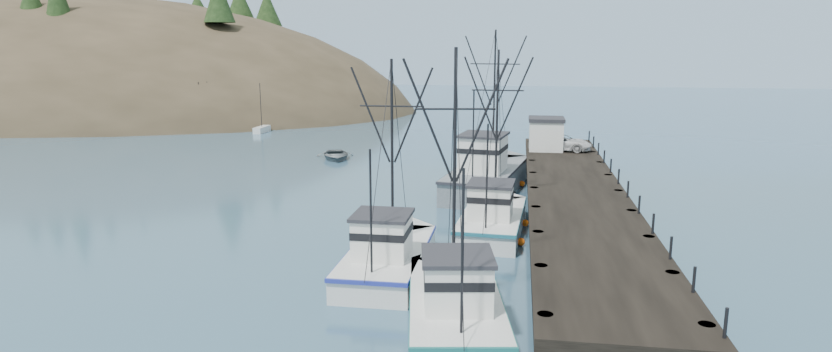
{
  "coord_description": "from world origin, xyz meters",
  "views": [
    {
      "loc": [
        10.32,
        -25.05,
        11.0
      ],
      "look_at": [
        3.76,
        15.97,
        2.5
      ],
      "focal_mm": 28.0,
      "sensor_mm": 36.0,
      "label": 1
    }
  ],
  "objects_px": {
    "trawler_near": "(454,301)",
    "trawler_far": "(493,218)",
    "work_vessel": "(488,174)",
    "pier": "(576,194)",
    "trawler_mid": "(389,255)",
    "motorboat": "(336,159)",
    "pickup_truck": "(562,142)",
    "pier_shed": "(546,133)"
  },
  "relations": [
    {
      "from": "pier",
      "to": "trawler_far",
      "type": "relative_size",
      "value": 4.0
    },
    {
      "from": "work_vessel",
      "to": "pickup_truck",
      "type": "xyz_separation_m",
      "value": [
        5.88,
        7.52,
        1.47
      ]
    },
    {
      "from": "trawler_near",
      "to": "motorboat",
      "type": "height_order",
      "value": "trawler_near"
    },
    {
      "from": "trawler_near",
      "to": "motorboat",
      "type": "relative_size",
      "value": 2.16
    },
    {
      "from": "pickup_truck",
      "to": "motorboat",
      "type": "bearing_deg",
      "value": 91.58
    },
    {
      "from": "trawler_near",
      "to": "motorboat",
      "type": "distance_m",
      "value": 38.7
    },
    {
      "from": "work_vessel",
      "to": "pier",
      "type": "bearing_deg",
      "value": -52.58
    },
    {
      "from": "work_vessel",
      "to": "motorboat",
      "type": "bearing_deg",
      "value": 143.37
    },
    {
      "from": "work_vessel",
      "to": "pickup_truck",
      "type": "distance_m",
      "value": 9.66
    },
    {
      "from": "trawler_near",
      "to": "work_vessel",
      "type": "xyz_separation_m",
      "value": [
        0.16,
        24.17,
        0.41
      ]
    },
    {
      "from": "trawler_far",
      "to": "motorboat",
      "type": "bearing_deg",
      "value": 125.63
    },
    {
      "from": "trawler_mid",
      "to": "pier",
      "type": "bearing_deg",
      "value": 48.81
    },
    {
      "from": "work_vessel",
      "to": "trawler_mid",
      "type": "bearing_deg",
      "value": -101.77
    },
    {
      "from": "pier",
      "to": "pickup_truck",
      "type": "height_order",
      "value": "pickup_truck"
    },
    {
      "from": "work_vessel",
      "to": "pier_shed",
      "type": "relative_size",
      "value": 4.6
    },
    {
      "from": "trawler_mid",
      "to": "trawler_far",
      "type": "distance_m",
      "value": 9.07
    },
    {
      "from": "trawler_mid",
      "to": "motorboat",
      "type": "height_order",
      "value": "trawler_mid"
    },
    {
      "from": "pier",
      "to": "trawler_near",
      "type": "bearing_deg",
      "value": -110.09
    },
    {
      "from": "pier_shed",
      "to": "pickup_truck",
      "type": "relative_size",
      "value": 0.64
    },
    {
      "from": "trawler_near",
      "to": "pickup_truck",
      "type": "relative_size",
      "value": 2.25
    },
    {
      "from": "pier",
      "to": "pier_shed",
      "type": "height_order",
      "value": "pier_shed"
    },
    {
      "from": "trawler_far",
      "to": "motorboat",
      "type": "relative_size",
      "value": 2.12
    },
    {
      "from": "pier_shed",
      "to": "pickup_truck",
      "type": "distance_m",
      "value": 1.56
    },
    {
      "from": "work_vessel",
      "to": "motorboat",
      "type": "distance_m",
      "value": 19.17
    },
    {
      "from": "pier",
      "to": "trawler_near",
      "type": "xyz_separation_m",
      "value": [
        -6.03,
        -16.5,
        -0.87
      ]
    },
    {
      "from": "trawler_far",
      "to": "trawler_mid",
      "type": "bearing_deg",
      "value": -121.65
    },
    {
      "from": "trawler_near",
      "to": "trawler_far",
      "type": "height_order",
      "value": "trawler_near"
    },
    {
      "from": "pickup_truck",
      "to": "pier_shed",
      "type": "bearing_deg",
      "value": 96.49
    },
    {
      "from": "work_vessel",
      "to": "motorboat",
      "type": "height_order",
      "value": "work_vessel"
    },
    {
      "from": "pier",
      "to": "pier_shed",
      "type": "distance_m",
      "value": 15.48
    },
    {
      "from": "trawler_mid",
      "to": "trawler_far",
      "type": "xyz_separation_m",
      "value": [
        4.76,
        7.72,
        0.0
      ]
    },
    {
      "from": "pier",
      "to": "trawler_near",
      "type": "height_order",
      "value": "trawler_near"
    },
    {
      "from": "pier_shed",
      "to": "pickup_truck",
      "type": "xyz_separation_m",
      "value": [
        1.38,
        -0.13,
        -0.73
      ]
    },
    {
      "from": "trawler_far",
      "to": "pier_shed",
      "type": "bearing_deg",
      "value": 78.94
    },
    {
      "from": "trawler_far",
      "to": "pickup_truck",
      "type": "height_order",
      "value": "trawler_far"
    },
    {
      "from": "trawler_mid",
      "to": "work_vessel",
      "type": "bearing_deg",
      "value": 78.23
    },
    {
      "from": "pier",
      "to": "work_vessel",
      "type": "bearing_deg",
      "value": 127.42
    },
    {
      "from": "pier",
      "to": "pier_shed",
      "type": "xyz_separation_m",
      "value": [
        -1.37,
        15.33,
        1.73
      ]
    },
    {
      "from": "trawler_far",
      "to": "pickup_truck",
      "type": "relative_size",
      "value": 2.21
    },
    {
      "from": "trawler_near",
      "to": "motorboat",
      "type": "xyz_separation_m",
      "value": [
        -15.19,
        35.59,
        -0.82
      ]
    },
    {
      "from": "trawler_mid",
      "to": "motorboat",
      "type": "relative_size",
      "value": 2.05
    },
    {
      "from": "work_vessel",
      "to": "pier_shed",
      "type": "xyz_separation_m",
      "value": [
        4.5,
        7.65,
        2.19
      ]
    }
  ]
}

